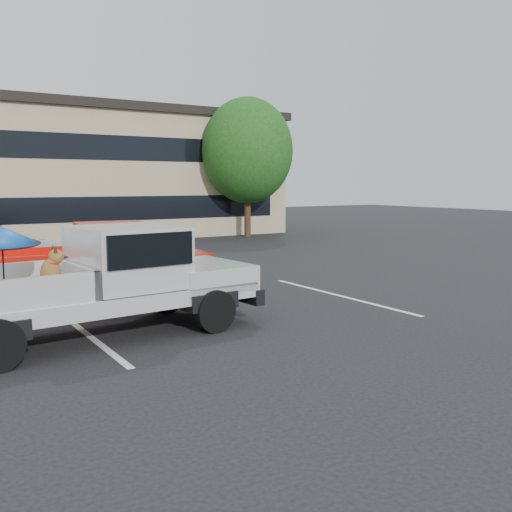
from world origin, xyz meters
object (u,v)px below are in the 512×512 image
object	(u,v)px
tree_right	(247,151)
silver_pickup	(115,275)
tree_back	(131,152)
red_pickup	(108,258)

from	to	relation	value
tree_right	silver_pickup	distance (m)	18.82
tree_right	silver_pickup	bearing A→B (deg)	-128.52
tree_back	tree_right	bearing A→B (deg)	-69.44
tree_right	red_pickup	xyz separation A→B (m)	(-10.72, -11.54, -3.26)
tree_right	red_pickup	world-z (taller)	tree_right
tree_right	tree_back	distance (m)	8.55
silver_pickup	red_pickup	xyz separation A→B (m)	(0.83, 2.98, -0.10)
silver_pickup	red_pickup	size ratio (longest dim) A/B	1.07
tree_back	red_pickup	xyz separation A→B (m)	(-7.72, -19.54, -3.46)
silver_pickup	tree_back	bearing A→B (deg)	64.54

